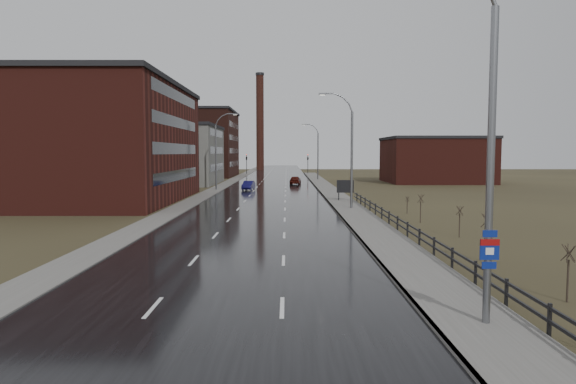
{
  "coord_description": "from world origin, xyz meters",
  "views": [
    {
      "loc": [
        2.46,
        -13.91,
        5.57
      ],
      "look_at": [
        2.55,
        19.52,
        3.0
      ],
      "focal_mm": 32.0,
      "sensor_mm": 36.0,
      "label": 1
    }
  ],
  "objects_px": {
    "streetlight_main": "(481,137)",
    "car_far": "(295,180)",
    "billboard": "(345,187)",
    "car_near": "(248,186)"
  },
  "relations": [
    {
      "from": "car_near",
      "to": "car_far",
      "type": "distance_m",
      "value": 15.02
    },
    {
      "from": "streetlight_main",
      "to": "car_near",
      "type": "bearing_deg",
      "value": 101.0
    },
    {
      "from": "car_near",
      "to": "car_far",
      "type": "bearing_deg",
      "value": 67.69
    },
    {
      "from": "streetlight_main",
      "to": "billboard",
      "type": "xyz_separation_m",
      "value": [
        0.63,
        41.95,
        -4.39
      ]
    },
    {
      "from": "streetlight_main",
      "to": "car_far",
      "type": "relative_size",
      "value": 2.76
    },
    {
      "from": "streetlight_main",
      "to": "car_near",
      "type": "relative_size",
      "value": 3.0
    },
    {
      "from": "streetlight_main",
      "to": "billboard",
      "type": "relative_size",
      "value": 4.88
    },
    {
      "from": "streetlight_main",
      "to": "car_near",
      "type": "distance_m",
      "value": 61.5
    },
    {
      "from": "streetlight_main",
      "to": "billboard",
      "type": "distance_m",
      "value": 42.18
    },
    {
      "from": "streetlight_main",
      "to": "car_far",
      "type": "bearing_deg",
      "value": 93.51
    }
  ]
}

